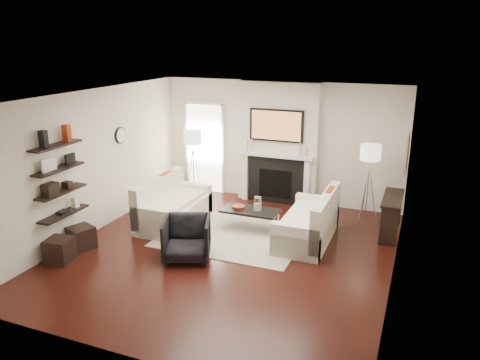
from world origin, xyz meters
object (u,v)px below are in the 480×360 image
at_px(loveseat_left_base, 174,213).
at_px(loveseat_right_base, 307,229).
at_px(armchair, 187,237).
at_px(lamp_left_shade, 193,137).
at_px(lamp_right_shade, 371,152).
at_px(ottoman_near, 81,238).
at_px(coffee_table, 250,211).

xyz_separation_m(loveseat_left_base, loveseat_right_base, (2.68, 0.19, 0.00)).
relative_size(armchair, lamp_left_shade, 1.97).
relative_size(loveseat_right_base, lamp_left_shade, 4.50).
height_order(lamp_left_shade, lamp_right_shade, same).
xyz_separation_m(loveseat_left_base, lamp_left_shade, (-0.33, 1.52, 1.24)).
height_order(loveseat_left_base, ottoman_near, loveseat_left_base).
bearing_deg(loveseat_right_base, loveseat_left_base, -176.04).
bearing_deg(ottoman_near, lamp_left_shade, 78.92).
distance_m(armchair, lamp_left_shade, 3.28).
height_order(coffee_table, lamp_right_shade, lamp_right_shade).
distance_m(coffee_table, ottoman_near, 3.13).
bearing_deg(ottoman_near, loveseat_right_base, 26.72).
relative_size(coffee_table, lamp_left_shade, 2.75).
height_order(coffee_table, armchair, armchair).
height_order(loveseat_right_base, armchair, armchair).
relative_size(lamp_right_shade, ottoman_near, 1.00).
relative_size(armchair, ottoman_near, 1.97).
xyz_separation_m(lamp_right_shade, ottoman_near, (-4.52, -3.15, -1.25)).
bearing_deg(loveseat_left_base, coffee_table, 8.93).
distance_m(loveseat_left_base, loveseat_right_base, 2.69).
xyz_separation_m(loveseat_right_base, lamp_left_shade, (-3.01, 1.34, 1.24)).
bearing_deg(coffee_table, armchair, -110.20).
height_order(loveseat_right_base, ottoman_near, loveseat_right_base).
bearing_deg(coffee_table, loveseat_left_base, -171.07).
bearing_deg(loveseat_left_base, lamp_right_shade, 22.84).
height_order(armchair, lamp_left_shade, lamp_left_shade).
height_order(armchair, ottoman_near, armchair).
relative_size(loveseat_right_base, armchair, 2.28).
bearing_deg(coffee_table, ottoman_near, -142.94).
relative_size(loveseat_right_base, lamp_right_shade, 4.50).
distance_m(loveseat_right_base, lamp_left_shade, 3.52).
bearing_deg(coffee_table, lamp_left_shade, 145.66).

